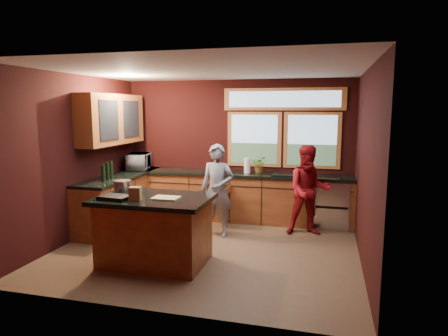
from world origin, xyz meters
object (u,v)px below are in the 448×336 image
at_px(island, 155,230).
at_px(stock_pot, 123,187).
at_px(person_grey, 217,190).
at_px(cutting_board, 166,198).
at_px(person_red, 309,190).

xyz_separation_m(island, stock_pot, (-0.55, 0.15, 0.56)).
height_order(person_grey, stock_pot, person_grey).
distance_m(island, cutting_board, 0.52).
bearing_deg(person_grey, person_red, 18.62).
xyz_separation_m(cutting_board, stock_pot, (-0.75, 0.20, 0.08)).
xyz_separation_m(person_grey, stock_pot, (-1.06, -1.26, 0.25)).
xyz_separation_m(person_red, stock_pot, (-2.55, -1.71, 0.26)).
bearing_deg(cutting_board, island, 165.96).
bearing_deg(person_red, person_grey, -175.47).
distance_m(person_red, cutting_board, 2.63).
xyz_separation_m(person_red, cutting_board, (-1.80, -1.91, 0.18)).
height_order(person_grey, cutting_board, person_grey).
bearing_deg(person_red, stock_pot, -158.49).
bearing_deg(stock_pot, person_grey, 49.80).
height_order(island, cutting_board, cutting_board).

